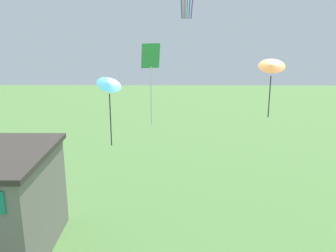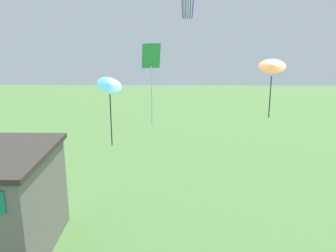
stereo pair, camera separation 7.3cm
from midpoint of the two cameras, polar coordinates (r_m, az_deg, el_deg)
name	(u,v)px [view 1 (the left image)]	position (r m, az deg, el deg)	size (l,w,h in m)	color
kite_green_diamond	(151,67)	(16.87, -2.78, 9.00)	(0.87, 0.51, 3.69)	green
kite_orange_delta	(272,66)	(16.75, 15.39, 8.74)	(1.33, 1.27, 2.59)	orange
kite_cyan_delta	(109,86)	(16.05, -9.09, 6.01)	(1.42, 1.40, 3.03)	#2DB2C6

